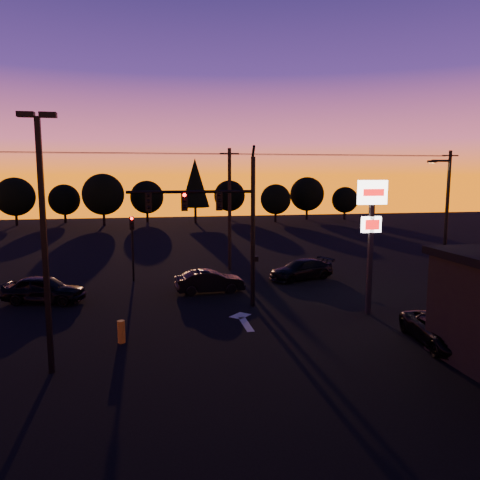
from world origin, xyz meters
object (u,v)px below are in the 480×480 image
at_px(parking_lot_light, 43,227).
at_px(car_left, 44,289).
at_px(streetlight, 445,218).
at_px(car_right, 301,269).
at_px(car_mid, 210,281).
at_px(pylon_sign, 371,218).
at_px(suv_parked, 443,330).
at_px(secondary_signal, 132,239).
at_px(bollard, 121,332).
at_px(traffic_signal_mast, 223,216).

xyz_separation_m(parking_lot_light, car_left, (-2.23, 9.95, -4.51)).
distance_m(streetlight, car_right, 9.59).
bearing_deg(car_mid, parking_lot_light, 141.99).
relative_size(parking_lot_light, pylon_sign, 1.34).
bearing_deg(pylon_sign, suv_parked, -78.38).
distance_m(streetlight, car_mid, 14.89).
distance_m(secondary_signal, pylon_sign, 15.75).
height_order(pylon_sign, car_mid, pylon_sign).
relative_size(secondary_signal, suv_parked, 0.95).
distance_m(streetlight, bollard, 20.37).
bearing_deg(parking_lot_light, car_left, 102.63).
distance_m(traffic_signal_mast, parking_lot_light, 10.19).
bearing_deg(car_left, bollard, -132.21).
relative_size(parking_lot_light, car_left, 2.05).
xyz_separation_m(streetlight, car_left, (-23.64, 1.45, -3.66)).
height_order(traffic_signal_mast, car_left, traffic_signal_mast).
height_order(traffic_signal_mast, car_mid, traffic_signal_mast).
relative_size(car_mid, car_right, 0.89).
relative_size(streetlight, car_mid, 1.94).
bearing_deg(car_mid, pylon_sign, -132.51).
height_order(car_mid, car_right, car_mid).
height_order(car_left, car_mid, car_left).
xyz_separation_m(traffic_signal_mast, streetlight, (14.01, 1.51, -0.52)).
bearing_deg(suv_parked, traffic_signal_mast, 145.49).
relative_size(pylon_sign, streetlight, 0.85).
relative_size(streetlight, car_left, 1.79).
bearing_deg(pylon_sign, car_right, 95.45).
height_order(bollard, car_mid, car_mid).
height_order(traffic_signal_mast, streetlight, traffic_signal_mast).
distance_m(secondary_signal, streetlight, 19.89).
distance_m(car_left, car_right, 16.19).
bearing_deg(pylon_sign, car_mid, 141.19).
distance_m(pylon_sign, streetlight, 8.00).
xyz_separation_m(secondary_signal, car_right, (11.21, -1.68, -2.19)).
distance_m(pylon_sign, suv_parked, 6.48).
bearing_deg(parking_lot_light, traffic_signal_mast, 43.37).
relative_size(bollard, car_mid, 0.23).
bearing_deg(pylon_sign, secondary_signal, 140.23).
xyz_separation_m(secondary_signal, car_mid, (4.62, -4.05, -2.18)).
xyz_separation_m(car_mid, suv_parked, (8.36, -10.70, -0.05)).
height_order(traffic_signal_mast, car_right, traffic_signal_mast).
height_order(secondary_signal, pylon_sign, pylon_sign).
bearing_deg(car_left, suv_parked, -103.99).
bearing_deg(traffic_signal_mast, suv_parked, -41.94).
height_order(traffic_signal_mast, suv_parked, traffic_signal_mast).
height_order(streetlight, car_right, streetlight).
xyz_separation_m(car_mid, car_right, (6.59, 2.37, -0.01)).
distance_m(parking_lot_light, pylon_sign, 15.19).
bearing_deg(secondary_signal, bollard, -90.91).
xyz_separation_m(pylon_sign, streetlight, (6.91, 4.00, -0.49)).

